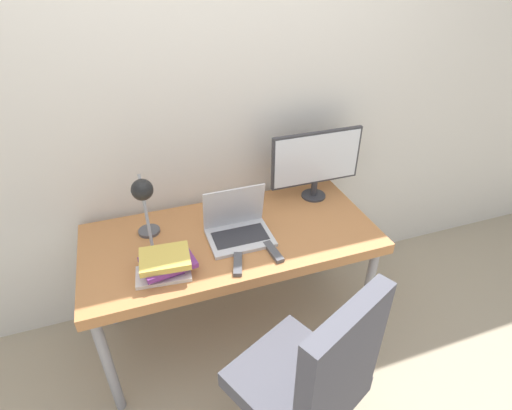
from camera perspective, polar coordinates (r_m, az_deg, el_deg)
The scene contains 10 objects.
ground_plane at distance 2.42m, azimuth -0.32°, elevation -23.14°, with size 12.00×12.00×0.00m, color tan.
wall_back at distance 2.21m, azimuth -7.19°, elevation 14.16°, with size 8.00×0.05×2.60m.
desk at distance 2.15m, azimuth -3.47°, elevation -5.55°, with size 1.53×0.71×0.73m.
laptop at distance 2.07m, azimuth -2.59°, elevation -3.17°, with size 0.33×0.25×0.26m.
monitor at distance 2.33m, azimuth 8.61°, elevation 6.28°, with size 0.55×0.15×0.42m.
desk_lamp at distance 1.93m, azimuth -15.75°, elevation 0.89°, with size 0.11×0.26×0.40m.
office_chair at distance 1.71m, azimuth 8.02°, elevation -23.44°, with size 0.63×0.63×1.06m.
book_stack at distance 1.89m, azimuth -12.88°, elevation -8.22°, with size 0.29×0.21×0.10m.
tv_remote at distance 1.98m, azimuth 2.50°, elevation -6.68°, with size 0.05×0.16×0.02m.
media_remote at distance 1.92m, azimuth -2.62°, elevation -8.42°, with size 0.09×0.16×0.02m.
Camera 1 is at (-0.43, -1.27, 2.01)m, focal length 28.00 mm.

